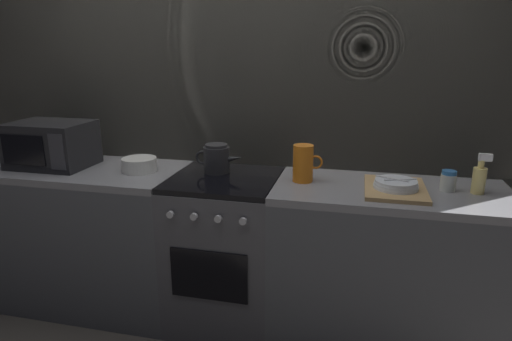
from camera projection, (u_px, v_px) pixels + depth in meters
ground_plane at (227, 317)px, 2.69m from camera, size 8.00×8.00×0.00m
back_wall at (239, 115)px, 2.66m from camera, size 3.60×0.05×2.40m
counter_left at (90, 236)px, 2.76m from camera, size 1.20×0.60×0.90m
stove_unit at (226, 250)px, 2.56m from camera, size 0.60×0.63×0.90m
counter_right at (385, 267)px, 2.36m from camera, size 1.20×0.60×0.90m
microwave at (52, 144)px, 2.63m from camera, size 0.46×0.35×0.27m
kettle at (217, 159)px, 2.51m from camera, size 0.28×0.15×0.17m
mixing_bowl at (140, 164)px, 2.55m from camera, size 0.20×0.20×0.08m
pitcher at (303, 163)px, 2.34m from camera, size 0.16×0.11×0.20m
dish_pile at (395, 187)px, 2.19m from camera, size 0.30×0.40×0.07m
spice_jar at (448, 181)px, 2.20m from camera, size 0.08×0.08×0.10m
spray_bottle at (479, 178)px, 2.15m from camera, size 0.08×0.06×0.20m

